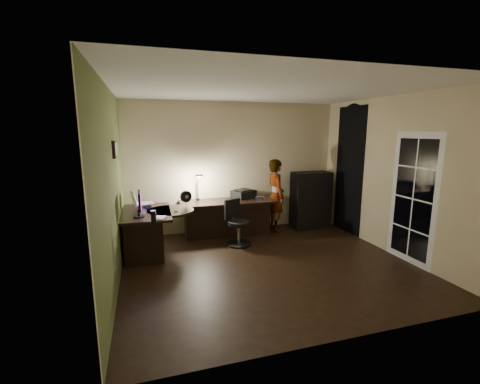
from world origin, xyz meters
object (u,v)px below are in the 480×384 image
object	(u,v)px
desk_left	(147,233)
desk_right	(228,218)
cabinet	(311,200)
monitor	(139,208)
office_chair	(239,223)
person	(276,195)

from	to	relation	value
desk_left	desk_right	xyz separation A→B (m)	(1.60, 0.60, -0.02)
desk_left	cabinet	world-z (taller)	cabinet
monitor	office_chair	world-z (taller)	monitor
cabinet	person	xyz separation A→B (m)	(-0.83, 0.01, 0.15)
desk_right	monitor	size ratio (longest dim) A/B	4.32
desk_left	monitor	bearing A→B (deg)	-107.65
cabinet	person	size ratio (longest dim) A/B	0.81
cabinet	monitor	size ratio (longest dim) A/B	2.79
cabinet	monitor	bearing A→B (deg)	-166.54
cabinet	monitor	xyz separation A→B (m)	(-3.59, -0.93, 0.29)
monitor	office_chair	distance (m)	1.84
office_chair	desk_left	bearing A→B (deg)	156.41
desk_left	desk_right	bearing A→B (deg)	21.90
desk_left	person	size ratio (longest dim) A/B	0.85
cabinet	monitor	world-z (taller)	cabinet
desk_right	office_chair	xyz separation A→B (m)	(0.04, -0.63, 0.06)
desk_left	person	bearing A→B (deg)	14.15
desk_left	desk_right	size ratio (longest dim) A/B	0.68
desk_left	desk_right	distance (m)	1.71
person	cabinet	bearing A→B (deg)	-89.86
cabinet	office_chair	bearing A→B (deg)	-162.28
cabinet	office_chair	size ratio (longest dim) A/B	1.46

